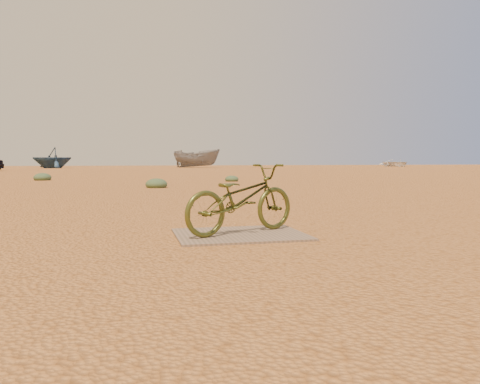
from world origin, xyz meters
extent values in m
plane|color=#C17F40|center=(0.00, 0.00, 0.00)|extent=(120.00, 120.00, 0.00)
cube|color=#826954|center=(-0.10, 0.51, 0.01)|extent=(1.39, 1.08, 0.02)
imported|color=#4A501D|center=(-0.08, 0.54, 0.40)|extent=(1.52, 1.06, 0.76)
imported|color=navy|center=(-8.17, 42.55, 0.99)|extent=(4.97, 4.85, 1.99)
imported|color=gray|center=(5.51, 42.84, 0.93)|extent=(5.16, 3.58, 1.87)
imported|color=white|center=(28.89, 44.01, 0.43)|extent=(3.01, 4.18, 0.86)
ellipsoid|color=#4A6541|center=(-0.47, 9.46, 0.00)|extent=(0.64, 0.64, 0.35)
ellipsoid|color=#4A6541|center=(2.53, 12.79, 0.00)|extent=(0.51, 0.51, 0.28)
ellipsoid|color=#4A6541|center=(-4.57, 15.39, 0.00)|extent=(0.68, 0.68, 0.37)
camera|label=1|loc=(-1.27, -4.38, 0.83)|focal=35.00mm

